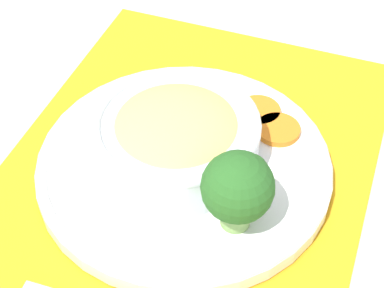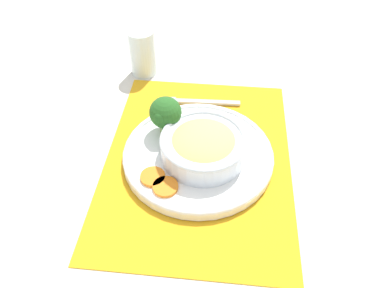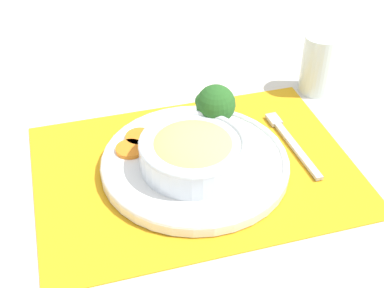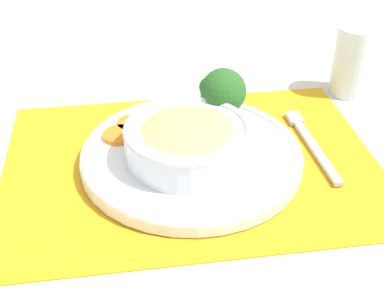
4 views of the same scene
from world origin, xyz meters
name	(u,v)px [view 2 (image 2 of 4)]	position (x,y,z in m)	size (l,w,h in m)	color
ground_plane	(198,159)	(0.00, 0.00, 0.00)	(4.00, 4.00, 0.00)	beige
placemat	(198,159)	(0.00, 0.00, 0.00)	(0.53, 0.41, 0.00)	orange
plate	(198,154)	(0.00, 0.00, 0.02)	(0.30, 0.30, 0.02)	white
bowl	(203,145)	(-0.01, -0.01, 0.05)	(0.17, 0.17, 0.06)	silver
broccoli_floret	(165,113)	(0.06, 0.07, 0.07)	(0.07, 0.07, 0.08)	#84AD5B
carrot_slice_near	(153,177)	(-0.07, 0.08, 0.02)	(0.05, 0.05, 0.01)	orange
carrot_slice_middle	(165,187)	(-0.09, 0.06, 0.02)	(0.05, 0.05, 0.01)	orange
water_glass	(143,55)	(0.30, 0.14, 0.05)	(0.06, 0.06, 0.11)	silver
fork	(193,102)	(0.17, 0.01, 0.01)	(0.03, 0.18, 0.01)	#B7B7BC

